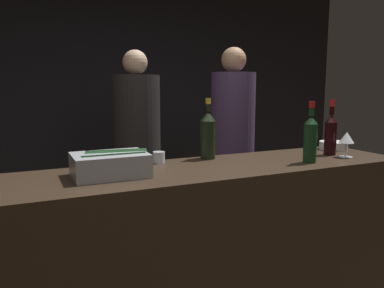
{
  "coord_description": "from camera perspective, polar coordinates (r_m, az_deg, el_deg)",
  "views": [
    {
      "loc": [
        -0.79,
        -1.4,
        1.5
      ],
      "look_at": [
        0.0,
        0.31,
        1.22
      ],
      "focal_mm": 35.0,
      "sensor_mm": 36.0,
      "label": 1
    }
  ],
  "objects": [
    {
      "name": "wall_back_chalkboard",
      "position": [
        4.2,
        -14.09,
        6.95
      ],
      "size": [
        6.4,
        0.06,
        2.8
      ],
      "color": "black",
      "rests_on": "ground_plane"
    },
    {
      "name": "person_blond_tee",
      "position": [
        3.26,
        6.18,
        0.18
      ],
      "size": [
        0.38,
        0.38,
        1.84
      ],
      "rotation": [
        0.0,
        0.0,
        -1.84
      ],
      "color": "black",
      "rests_on": "ground_plane"
    },
    {
      "name": "bowl_white",
      "position": [
        2.63,
        20.75,
        -0.18
      ],
      "size": [
        0.18,
        0.18,
        0.05
      ],
      "color": "white",
      "rests_on": "bar_counter"
    },
    {
      "name": "champagne_bottle",
      "position": [
        2.13,
        2.44,
        1.51
      ],
      "size": [
        0.09,
        0.09,
        0.35
      ],
      "color": "black",
      "rests_on": "bar_counter"
    },
    {
      "name": "red_wine_bottle_burgundy",
      "position": [
        2.11,
        17.59,
        0.97
      ],
      "size": [
        0.07,
        0.07,
        0.33
      ],
      "color": "#143319",
      "rests_on": "bar_counter"
    },
    {
      "name": "red_wine_bottle_tall",
      "position": [
        2.4,
        20.38,
        1.63
      ],
      "size": [
        0.07,
        0.07,
        0.33
      ],
      "color": "black",
      "rests_on": "bar_counter"
    },
    {
      "name": "person_in_hoodie",
      "position": [
        3.27,
        -8.4,
        -0.16
      ],
      "size": [
        0.41,
        0.41,
        1.81
      ],
      "rotation": [
        0.0,
        0.0,
        -0.21
      ],
      "color": "black",
      "rests_on": "ground_plane"
    },
    {
      "name": "wine_glass",
      "position": [
        2.35,
        22.5,
        0.77
      ],
      "size": [
        0.09,
        0.09,
        0.15
      ],
      "color": "silver",
      "rests_on": "bar_counter"
    },
    {
      "name": "candle_votive",
      "position": [
        2.03,
        -5.08,
        -2.03
      ],
      "size": [
        0.07,
        0.07,
        0.06
      ],
      "color": "silver",
      "rests_on": "bar_counter"
    },
    {
      "name": "bar_counter",
      "position": [
        2.08,
        0.34,
        -18.62
      ],
      "size": [
        2.41,
        0.56,
        1.1
      ],
      "color": "#2D2116",
      "rests_on": "ground_plane"
    },
    {
      "name": "ice_bin_with_bottles",
      "position": [
        1.76,
        -12.2,
        -2.9
      ],
      "size": [
        0.35,
        0.24,
        0.12
      ],
      "color": "#9EA0A5",
      "rests_on": "bar_counter"
    }
  ]
}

